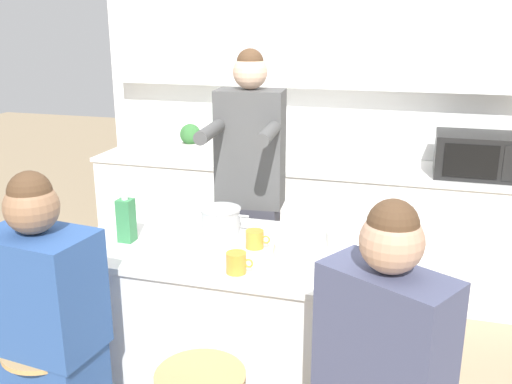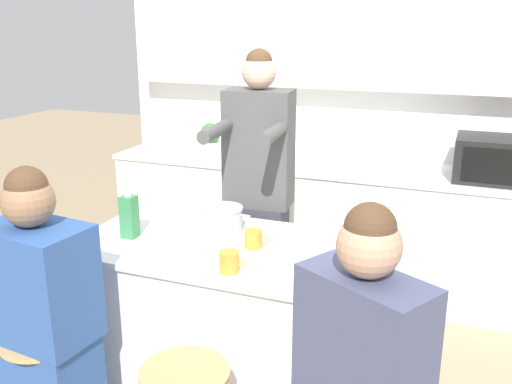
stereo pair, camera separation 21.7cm
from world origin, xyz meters
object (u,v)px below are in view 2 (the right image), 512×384
at_px(banana_bunch, 321,282).
at_px(fruit_bowl, 344,242).
at_px(person_cooking, 258,208).
at_px(cooking_pot, 223,220).
at_px(kitchen_island, 250,333).
at_px(microwave, 498,159).
at_px(coffee_cup_far, 254,239).
at_px(coffee_cup_near, 230,262).
at_px(potted_plant, 211,139).
at_px(person_wrapped_blanket, 45,336).
at_px(juice_carton, 129,216).

bearing_deg(banana_bunch, fruit_bowl, 90.48).
bearing_deg(person_cooking, cooking_pot, -96.70).
xyz_separation_m(kitchen_island, microwave, (1.09, 1.60, 0.61)).
distance_m(fruit_bowl, coffee_cup_far, 0.42).
height_order(coffee_cup_near, coffee_cup_far, coffee_cup_near).
xyz_separation_m(cooking_pot, potted_plant, (-0.78, 1.50, 0.07)).
xyz_separation_m(person_wrapped_blanket, fruit_bowl, (1.08, 0.79, 0.29)).
height_order(kitchen_island, cooking_pot, cooking_pot).
height_order(person_wrapped_blanket, coffee_cup_far, person_wrapped_blanket).
xyz_separation_m(person_cooking, cooking_pot, (-0.01, -0.47, 0.08)).
distance_m(juice_carton, microwave, 2.38).
height_order(juice_carton, potted_plant, potted_plant).
bearing_deg(person_cooking, microwave, 32.58).
bearing_deg(coffee_cup_near, potted_plant, 117.70).
xyz_separation_m(fruit_bowl, banana_bunch, (0.00, -0.41, -0.02)).
xyz_separation_m(kitchen_island, person_wrapped_blanket, (-0.67, -0.66, 0.20)).
relative_size(coffee_cup_far, microwave, 0.22).
relative_size(coffee_cup_near, microwave, 0.22).
bearing_deg(person_wrapped_blanket, microwave, 58.63).
height_order(person_cooking, coffee_cup_far, person_cooking).
height_order(person_wrapped_blanket, fruit_bowl, person_wrapped_blanket).
distance_m(kitchen_island, person_wrapped_blanket, 0.96).
distance_m(kitchen_island, person_cooking, 0.77).
height_order(banana_bunch, microwave, microwave).
distance_m(person_wrapped_blanket, microwave, 2.88).
relative_size(microwave, potted_plant, 2.20).
relative_size(cooking_pot, juice_carton, 1.29).
bearing_deg(kitchen_island, juice_carton, -171.90).
relative_size(person_cooking, potted_plant, 7.41).
bearing_deg(fruit_bowl, cooking_pot, 179.53).
bearing_deg(fruit_bowl, microwave, 65.41).
bearing_deg(cooking_pot, banana_bunch, -33.75).
distance_m(person_wrapped_blanket, fruit_bowl, 1.37).
xyz_separation_m(coffee_cup_far, banana_bunch, (0.40, -0.28, -0.02)).
bearing_deg(person_wrapped_blanket, potted_plant, 104.42).
bearing_deg(potted_plant, banana_bunch, -53.70).
xyz_separation_m(kitchen_island, cooking_pot, (-0.20, 0.13, 0.52)).
bearing_deg(juice_carton, kitchen_island, 8.10).
bearing_deg(fruit_bowl, coffee_cup_near, -134.07).
xyz_separation_m(fruit_bowl, coffee_cup_far, (-0.40, -0.12, 0.00)).
height_order(fruit_bowl, coffee_cup_far, coffee_cup_far).
height_order(cooking_pot, potted_plant, potted_plant).
height_order(coffee_cup_near, microwave, microwave).
distance_m(person_wrapped_blanket, cooking_pot, 0.97).
xyz_separation_m(kitchen_island, potted_plant, (-0.98, 1.63, 0.59)).
distance_m(fruit_bowl, potted_plant, 2.05).
relative_size(fruit_bowl, juice_carton, 0.77).
relative_size(person_cooking, person_wrapped_blanket, 1.28).
height_order(coffee_cup_near, banana_bunch, coffee_cup_near).
bearing_deg(banana_bunch, person_wrapped_blanket, -160.78).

